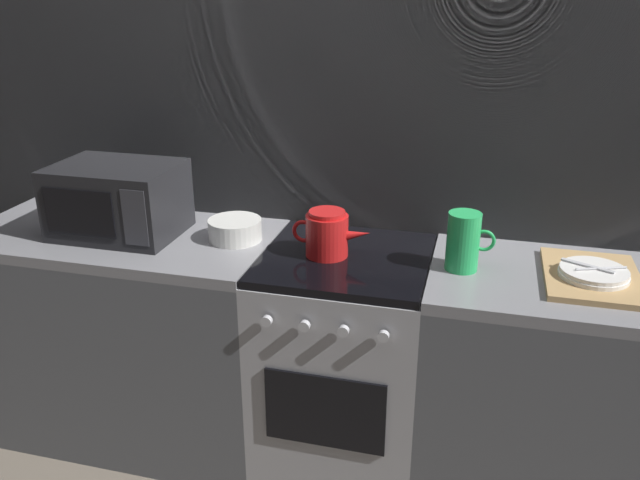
{
  "coord_description": "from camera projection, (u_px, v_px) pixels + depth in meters",
  "views": [
    {
      "loc": [
        0.44,
        -2.06,
        1.81
      ],
      "look_at": [
        -0.1,
        0.0,
        0.95
      ],
      "focal_mm": 36.27,
      "sensor_mm": 36.0,
      "label": 1
    }
  ],
  "objects": [
    {
      "name": "counter_right",
      "position": [
        596.0,
        400.0,
        2.25
      ],
      "size": [
        1.2,
        0.6,
        0.9
      ],
      "color": "#515459",
      "rests_on": "ground_plane"
    },
    {
      "name": "mixing_bowl",
      "position": [
        235.0,
        230.0,
        2.42
      ],
      "size": [
        0.2,
        0.2,
        0.08
      ],
      "primitive_type": "cylinder",
      "color": "silver",
      "rests_on": "counter_left"
    },
    {
      "name": "pitcher",
      "position": [
        464.0,
        241.0,
        2.15
      ],
      "size": [
        0.16,
        0.11,
        0.2
      ],
      "color": "green",
      "rests_on": "counter_right"
    },
    {
      "name": "stove_unit",
      "position": [
        344.0,
        364.0,
        2.46
      ],
      "size": [
        0.6,
        0.63,
        0.9
      ],
      "color": "#9E9EA3",
      "rests_on": "ground_plane"
    },
    {
      "name": "microwave",
      "position": [
        118.0,
        199.0,
        2.45
      ],
      "size": [
        0.46,
        0.35,
        0.27
      ],
      "color": "black",
      "rests_on": "counter_left"
    },
    {
      "name": "counter_left",
      "position": [
        132.0,
        334.0,
        2.67
      ],
      "size": [
        1.2,
        0.6,
        0.9
      ],
      "color": "#515459",
      "rests_on": "ground_plane"
    },
    {
      "name": "dish_pile",
      "position": [
        592.0,
        275.0,
        2.09
      ],
      "size": [
        0.3,
        0.4,
        0.06
      ],
      "color": "tan",
      "rests_on": "counter_right"
    },
    {
      "name": "kettle",
      "position": [
        327.0,
        234.0,
        2.27
      ],
      "size": [
        0.28,
        0.15,
        0.17
      ],
      "color": "red",
      "rests_on": "stove_unit"
    },
    {
      "name": "ground_plane",
      "position": [
        343.0,
        458.0,
        2.63
      ],
      "size": [
        8.0,
        8.0,
        0.0
      ],
      "primitive_type": "plane",
      "color": "#6B6054"
    },
    {
      "name": "back_wall",
      "position": [
        365.0,
        151.0,
        2.47
      ],
      "size": [
        3.6,
        0.05,
        2.4
      ],
      "color": "gray",
      "rests_on": "ground_plane"
    }
  ]
}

